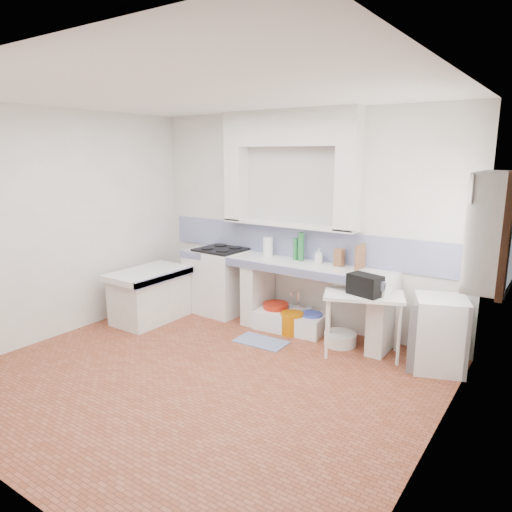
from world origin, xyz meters
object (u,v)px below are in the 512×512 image
Objects in this scene: fridge at (439,334)px; sink at (291,322)px; stove at (222,282)px; side_table at (362,324)px.

sink is at bearing 156.25° from fridge.
stove is 1.02× the size of sink.
stove is at bearing 156.83° from fridge.
side_table is (2.24, -0.25, -0.09)m from stove.
side_table reaches higher than sink.
sink is at bearing 0.61° from stove.
side_table is (1.06, -0.22, 0.26)m from sink.
stove is 1.05× the size of side_table.
fridge is at bearing -8.50° from sink.
side_table is at bearing -16.99° from sink.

